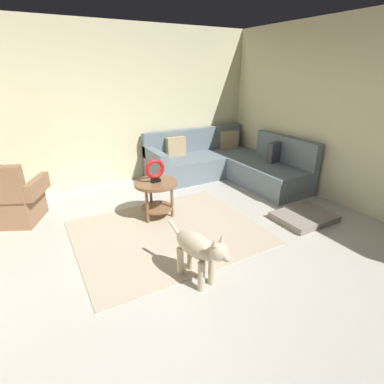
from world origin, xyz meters
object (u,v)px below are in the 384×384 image
(sectional_couch, at_px, (226,164))
(side_table, at_px, (156,190))
(armchair, at_px, (12,201))
(dog_toy_ball, at_px, (192,238))
(torus_sculpture, at_px, (155,170))
(dog_bed_mat, at_px, (304,217))
(dog, at_px, (199,249))

(sectional_couch, distance_m, side_table, 1.98)
(armchair, height_order, dog_toy_ball, armchair)
(torus_sculpture, bearing_deg, sectional_couch, 25.01)
(sectional_couch, distance_m, dog_toy_ball, 2.37)
(sectional_couch, height_order, armchair, same)
(sectional_couch, relative_size, dog_bed_mat, 2.81)
(armchair, bearing_deg, sectional_couch, 26.09)
(sectional_couch, height_order, dog_toy_ball, sectional_couch)
(armchair, xyz_separation_m, torus_sculpture, (1.77, -0.81, 0.39))
(side_table, distance_m, dog_bed_mat, 2.12)
(side_table, distance_m, dog, 1.51)
(torus_sculpture, bearing_deg, dog_toy_ball, -82.41)
(dog_toy_ball, bearing_deg, torus_sculpture, 97.59)
(armchair, height_order, dog, armchair)
(side_table, bearing_deg, torus_sculpture, 180.00)
(armchair, bearing_deg, torus_sculpture, 1.07)
(dog, relative_size, dog_toy_ball, 8.44)
(dog_bed_mat, height_order, dog_toy_ball, dog_toy_ball)
(torus_sculpture, bearing_deg, dog_bed_mat, -31.80)
(torus_sculpture, bearing_deg, dog, -97.42)
(sectional_couch, bearing_deg, dog, -130.41)
(side_table, xyz_separation_m, dog_toy_ball, (0.11, -0.83, -0.37))
(sectional_couch, height_order, torus_sculpture, sectional_couch)
(dog_bed_mat, height_order, dog, dog)
(dog_bed_mat, bearing_deg, dog_toy_ball, 170.70)
(armchair, relative_size, side_table, 1.64)
(sectional_couch, height_order, side_table, sectional_couch)
(sectional_couch, distance_m, dog, 3.06)
(sectional_couch, xyz_separation_m, side_table, (-1.79, -0.83, 0.12))
(dog, bearing_deg, dog_toy_ball, -127.26)
(dog, distance_m, dog_toy_ball, 0.80)
(torus_sculpture, xyz_separation_m, dog_bed_mat, (1.78, -1.10, -0.67))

